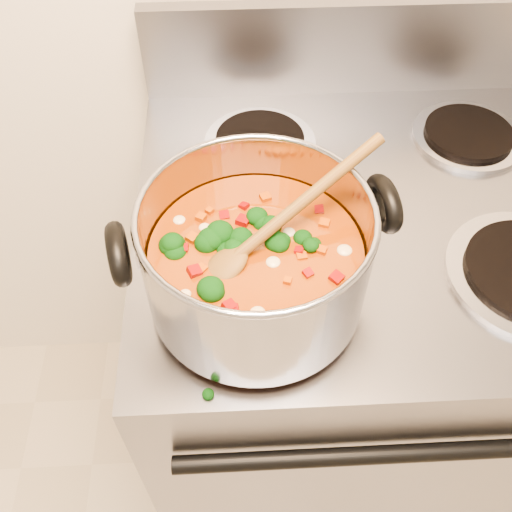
# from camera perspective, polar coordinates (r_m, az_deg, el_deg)

# --- Properties ---
(electric_range) EXTENTS (0.73, 0.66, 1.08)m
(electric_range) POSITION_cam_1_polar(r_m,az_deg,el_deg) (1.23, 8.79, -9.70)
(electric_range) COLOR gray
(electric_range) RESTS_ON ground
(stockpot) EXTENTS (0.33, 0.27, 0.16)m
(stockpot) POSITION_cam_1_polar(r_m,az_deg,el_deg) (0.67, 0.04, -0.31)
(stockpot) COLOR #A09FA7
(stockpot) RESTS_ON electric_range
(wooden_spoon) EXTENTS (0.23, 0.16, 0.11)m
(wooden_spoon) POSITION_cam_1_polar(r_m,az_deg,el_deg) (0.65, 0.86, 2.28)
(wooden_spoon) COLOR brown
(wooden_spoon) RESTS_ON stockpot
(cooktop_crumbs) EXTENTS (0.27, 0.12, 0.01)m
(cooktop_crumbs) POSITION_cam_1_polar(r_m,az_deg,el_deg) (0.71, -4.23, -7.29)
(cooktop_crumbs) COLOR black
(cooktop_crumbs) RESTS_ON electric_range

